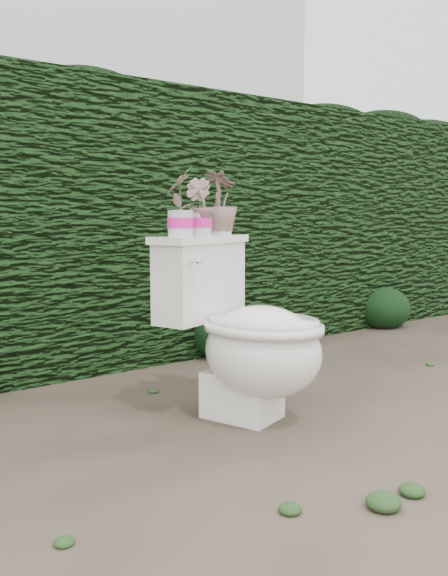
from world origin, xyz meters
TOP-DOWN VIEW (x-y plane):
  - ground at (0.00, 0.00)m, footprint 60.00×60.00m
  - hedge at (0.00, 1.60)m, footprint 8.00×1.00m
  - toilet at (0.12, 0.10)m, footprint 0.65×0.79m
  - potted_plant_left at (-0.08, 0.28)m, footprint 0.17×0.17m
  - potted_plant_center at (0.05, 0.32)m, footprint 0.14×0.15m
  - potted_plant_right at (0.20, 0.37)m, footprint 0.18×0.18m
  - liriope_clump_2 at (0.77, 1.07)m, footprint 0.43×0.43m
  - liriope_clump_3 at (2.35, 1.10)m, footprint 0.43×0.43m

SIDE VIEW (x-z plane):
  - ground at x=0.00m, z-range 0.00..0.00m
  - liriope_clump_3 at x=2.35m, z-range 0.00..0.34m
  - liriope_clump_2 at x=0.77m, z-range 0.00..0.35m
  - toilet at x=0.12m, z-range -0.03..0.74m
  - hedge at x=0.00m, z-range 0.00..1.60m
  - potted_plant_center at x=0.05m, z-range 0.78..1.01m
  - potted_plant_left at x=-0.08m, z-range 0.78..1.05m
  - potted_plant_right at x=0.20m, z-range 0.78..1.05m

